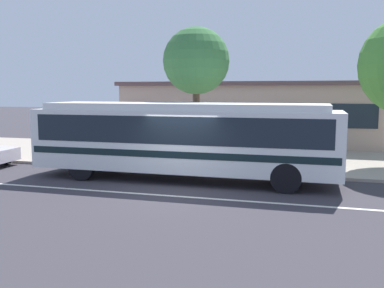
{
  "coord_description": "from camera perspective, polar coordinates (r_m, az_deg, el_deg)",
  "views": [
    {
      "loc": [
        4.27,
        -13.37,
        3.33
      ],
      "look_at": [
        -0.1,
        2.14,
        1.3
      ],
      "focal_mm": 40.03,
      "sensor_mm": 36.0,
      "label": 1
    }
  ],
  "objects": [
    {
      "name": "ground_plane",
      "position": [
        14.43,
        -1.95,
        -6.17
      ],
      "size": [
        120.0,
        120.0,
        0.0
      ],
      "primitive_type": "plane",
      "color": "#37343B"
    },
    {
      "name": "street_tree_near_stop",
      "position": [
        19.13,
        0.56,
        10.92
      ],
      "size": [
        2.94,
        2.94,
        5.96
      ],
      "color": "brown",
      "rests_on": "sidewalk_slab"
    },
    {
      "name": "station_building",
      "position": [
        27.38,
        7.94,
        4.17
      ],
      "size": [
        15.67,
        6.7,
        3.83
      ],
      "color": "tan",
      "rests_on": "ground_plane"
    },
    {
      "name": "sidewalk_slab",
      "position": [
        21.12,
        3.87,
        -1.74
      ],
      "size": [
        60.0,
        8.0,
        0.12
      ],
      "primitive_type": "cube",
      "color": "#A29587",
      "rests_on": "ground_plane"
    },
    {
      "name": "lane_stripe_center",
      "position": [
        13.69,
        -2.97,
        -6.9
      ],
      "size": [
        56.0,
        0.16,
        0.01
      ],
      "primitive_type": "cube",
      "color": "silver",
      "rests_on": "ground_plane"
    },
    {
      "name": "transit_bus",
      "position": [
        15.84,
        -1.12,
        1.14
      ],
      "size": [
        11.27,
        2.57,
        2.86
      ],
      "color": "silver",
      "rests_on": "ground_plane"
    },
    {
      "name": "pedestrian_waiting_near_sign",
      "position": [
        19.44,
        -1.72,
        0.77
      ],
      "size": [
        0.48,
        0.48,
        1.77
      ],
      "color": "navy",
      "rests_on": "sidewalk_slab"
    }
  ]
}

